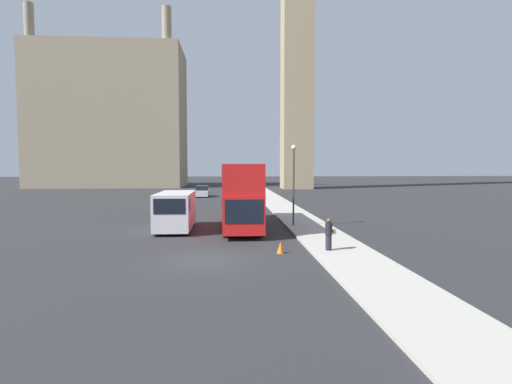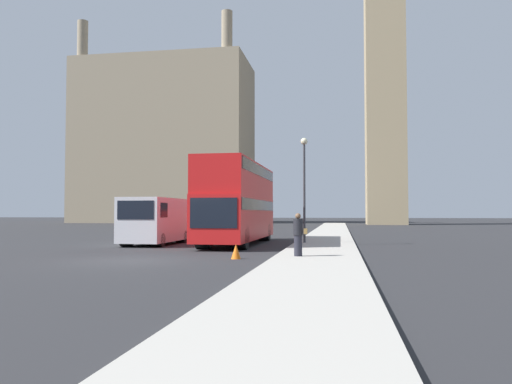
{
  "view_description": "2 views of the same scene",
  "coord_description": "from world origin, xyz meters",
  "px_view_note": "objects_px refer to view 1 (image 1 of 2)",
  "views": [
    {
      "loc": [
        1.06,
        -17.73,
        4.18
      ],
      "look_at": [
        2.9,
        8.72,
        2.48
      ],
      "focal_mm": 28.0,
      "sensor_mm": 36.0,
      "label": 1
    },
    {
      "loc": [
        7.36,
        -16.94,
        1.71
      ],
      "look_at": [
        1.35,
        18.69,
        3.21
      ],
      "focal_mm": 35.0,
      "sensor_mm": 36.0,
      "label": 2
    }
  ],
  "objects_px": {
    "white_van": "(175,210)",
    "parked_sedan": "(202,192)",
    "pedestrian": "(329,234)",
    "street_lamp": "(294,172)",
    "red_double_decker_bus": "(241,192)"
  },
  "relations": [
    {
      "from": "white_van",
      "to": "parked_sedan",
      "type": "relative_size",
      "value": 1.16
    },
    {
      "from": "white_van",
      "to": "parked_sedan",
      "type": "bearing_deg",
      "value": 90.31
    },
    {
      "from": "parked_sedan",
      "to": "white_van",
      "type": "bearing_deg",
      "value": -89.69
    },
    {
      "from": "pedestrian",
      "to": "street_lamp",
      "type": "xyz_separation_m",
      "value": [
        -0.36,
        8.28,
        2.86
      ]
    },
    {
      "from": "street_lamp",
      "to": "white_van",
      "type": "bearing_deg",
      "value": -174.33
    },
    {
      "from": "street_lamp",
      "to": "parked_sedan",
      "type": "relative_size",
      "value": 1.17
    },
    {
      "from": "white_van",
      "to": "pedestrian",
      "type": "height_order",
      "value": "white_van"
    },
    {
      "from": "white_van",
      "to": "street_lamp",
      "type": "height_order",
      "value": "street_lamp"
    },
    {
      "from": "red_double_decker_bus",
      "to": "parked_sedan",
      "type": "distance_m",
      "value": 28.72
    },
    {
      "from": "red_double_decker_bus",
      "to": "street_lamp",
      "type": "bearing_deg",
      "value": -3.23
    },
    {
      "from": "pedestrian",
      "to": "street_lamp",
      "type": "relative_size",
      "value": 0.28
    },
    {
      "from": "white_van",
      "to": "parked_sedan",
      "type": "xyz_separation_m",
      "value": [
        -0.16,
        29.31,
        -0.65
      ]
    },
    {
      "from": "white_van",
      "to": "street_lamp",
      "type": "xyz_separation_m",
      "value": [
        7.92,
        0.79,
        2.46
      ]
    },
    {
      "from": "red_double_decker_bus",
      "to": "white_van",
      "type": "distance_m",
      "value": 4.57
    },
    {
      "from": "white_van",
      "to": "parked_sedan",
      "type": "distance_m",
      "value": 29.31
    }
  ]
}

